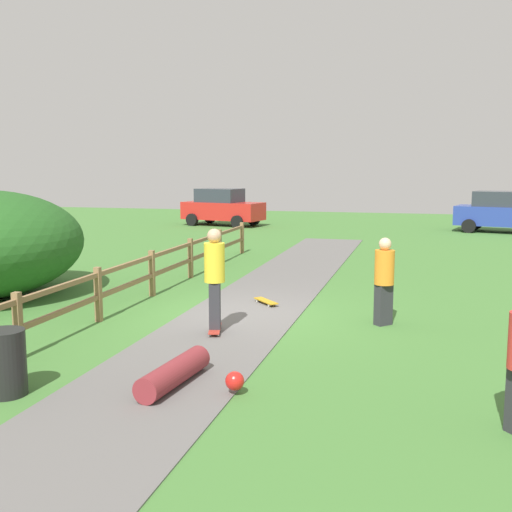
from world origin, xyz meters
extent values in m
plane|color=#427533|center=(0.00, 0.00, 0.00)|extent=(60.00, 60.00, 0.00)
cube|color=#605E5B|center=(0.00, 0.00, 0.01)|extent=(2.40, 28.00, 0.02)
cube|color=olive|center=(-2.60, -3.86, 0.55)|extent=(0.12, 0.12, 1.10)
cube|color=olive|center=(-2.60, -1.29, 0.55)|extent=(0.12, 0.12, 1.10)
cube|color=olive|center=(-2.60, 1.29, 0.55)|extent=(0.12, 0.12, 1.10)
cube|color=olive|center=(-2.60, 3.86, 0.55)|extent=(0.12, 0.12, 1.10)
cube|color=olive|center=(-2.60, 6.43, 0.55)|extent=(0.12, 0.12, 1.10)
cube|color=olive|center=(-2.60, 9.00, 0.55)|extent=(0.12, 0.12, 1.10)
cube|color=olive|center=(-2.60, 0.00, 0.50)|extent=(0.08, 18.00, 0.09)
cube|color=olive|center=(-2.60, 0.00, 0.95)|extent=(0.08, 18.00, 0.09)
cylinder|color=black|center=(-1.80, -5.27, 0.45)|extent=(0.56, 0.56, 0.90)
cube|color=#B23326|center=(-0.07, -1.54, 0.09)|extent=(0.40, 0.82, 0.02)
cylinder|color=silver|center=(-0.22, -1.28, 0.05)|extent=(0.04, 0.07, 0.06)
cylinder|color=silver|center=(-0.07, -1.25, 0.05)|extent=(0.04, 0.07, 0.06)
cylinder|color=silver|center=(-0.07, -1.83, 0.05)|extent=(0.04, 0.07, 0.06)
cylinder|color=silver|center=(0.07, -1.79, 0.05)|extent=(0.04, 0.07, 0.06)
cube|color=#2D2D33|center=(-0.07, -1.54, 0.54)|extent=(0.28, 0.36, 0.87)
cylinder|color=yellow|center=(-0.07, -1.54, 1.33)|extent=(0.47, 0.47, 0.72)
sphere|color=tan|center=(-0.07, -1.54, 1.82)|extent=(0.26, 0.26, 0.26)
cylinder|color=maroon|center=(0.28, -4.39, 0.20)|extent=(0.52, 1.64, 0.36)
sphere|color=red|center=(1.20, -4.49, 0.20)|extent=(0.26, 0.26, 0.26)
cube|color=#BF8C19|center=(0.26, 1.04, 0.09)|extent=(0.69, 0.73, 0.02)
cylinder|color=silver|center=(0.01, 1.20, 0.05)|extent=(0.06, 0.06, 0.06)
cylinder|color=silver|center=(0.13, 1.30, 0.05)|extent=(0.06, 0.06, 0.06)
cylinder|color=silver|center=(0.39, 0.78, 0.05)|extent=(0.06, 0.06, 0.06)
cylinder|color=silver|center=(0.50, 0.88, 0.05)|extent=(0.06, 0.06, 0.06)
cube|color=#2D2D33|center=(2.90, -0.10, 0.40)|extent=(0.37, 0.37, 0.81)
cylinder|color=orange|center=(2.90, -0.10, 1.14)|extent=(0.54, 0.54, 0.67)
sphere|color=beige|center=(2.90, -0.10, 1.60)|extent=(0.24, 0.24, 0.24)
cube|color=#283D99|center=(7.22, 18.85, 0.77)|extent=(4.49, 2.68, 0.90)
cube|color=#2D333D|center=(7.02, 18.90, 1.57)|extent=(2.52, 2.05, 0.70)
cylinder|color=black|center=(6.12, 20.03, 0.32)|extent=(0.68, 0.39, 0.64)
cylinder|color=black|center=(5.69, 18.33, 0.32)|extent=(0.68, 0.39, 0.64)
cube|color=red|center=(-6.48, 18.85, 0.77)|extent=(4.47, 2.59, 0.90)
cube|color=#2D333D|center=(-6.68, 18.90, 1.57)|extent=(2.49, 2.01, 0.70)
cylinder|color=black|center=(-4.97, 19.41, 0.32)|extent=(0.68, 0.38, 0.64)
cylinder|color=black|center=(-5.36, 17.69, 0.32)|extent=(0.68, 0.38, 0.64)
cylinder|color=black|center=(-7.60, 20.01, 0.32)|extent=(0.68, 0.38, 0.64)
cylinder|color=black|center=(-7.99, 18.29, 0.32)|extent=(0.68, 0.38, 0.64)
camera|label=1|loc=(3.57, -12.29, 3.08)|focal=44.02mm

